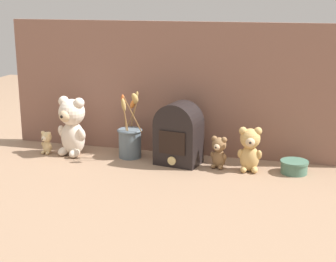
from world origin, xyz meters
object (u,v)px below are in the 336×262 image
object	(u,v)px
teddy_bear_medium	(250,148)
flower_vase	(130,139)
teddy_bear_small	(219,152)
decorative_tin_tall	(294,167)
teddy_bear_tiny	(46,142)
vintage_radio	(179,134)
teddy_bear_large	(72,125)

from	to	relation	value
teddy_bear_medium	flower_vase	size ratio (longest dim) A/B	0.60
teddy_bear_small	decorative_tin_tall	bearing A→B (deg)	3.22
teddy_bear_tiny	vintage_radio	world-z (taller)	vintage_radio
teddy_bear_small	decorative_tin_tall	distance (m)	0.30
teddy_bear_small	flower_vase	xyz separation A→B (m)	(-0.39, 0.04, 0.01)
teddy_bear_medium	decorative_tin_tall	size ratio (longest dim) A/B	1.65
decorative_tin_tall	vintage_radio	bearing A→B (deg)	-179.16
teddy_bear_tiny	vintage_radio	distance (m)	0.60
teddy_bear_tiny	flower_vase	xyz separation A→B (m)	(0.37, 0.05, 0.03)
flower_vase	vintage_radio	world-z (taller)	flower_vase
teddy_bear_tiny	decorative_tin_tall	world-z (taller)	teddy_bear_tiny
flower_vase	vintage_radio	xyz separation A→B (m)	(0.22, -0.03, 0.05)
teddy_bear_tiny	teddy_bear_large	bearing A→B (deg)	8.61
teddy_bear_large	teddy_bear_medium	world-z (taller)	teddy_bear_large
vintage_radio	flower_vase	bearing A→B (deg)	173.24
teddy_bear_medium	vintage_radio	bearing A→B (deg)	176.87
teddy_bear_tiny	teddy_bear_medium	bearing A→B (deg)	0.67
teddy_bear_large	teddy_bear_medium	bearing A→B (deg)	-0.56
teddy_bear_medium	flower_vase	bearing A→B (deg)	175.31
teddy_bear_small	vintage_radio	xyz separation A→B (m)	(-0.17, 0.01, 0.06)
decorative_tin_tall	flower_vase	bearing A→B (deg)	178.39
teddy_bear_small	flower_vase	bearing A→B (deg)	174.73
teddy_bear_small	teddy_bear_tiny	distance (m)	0.77
teddy_bear_medium	teddy_bear_small	size ratio (longest dim) A/B	1.37
teddy_bear_large	teddy_bear_medium	xyz separation A→B (m)	(0.77, -0.01, -0.04)
teddy_bear_large	teddy_bear_tiny	distance (m)	0.15
vintage_radio	teddy_bear_medium	bearing A→B (deg)	-3.13
teddy_bear_tiny	flower_vase	bearing A→B (deg)	8.07
vintage_radio	decorative_tin_tall	size ratio (longest dim) A/B	2.37
vintage_radio	teddy_bear_small	bearing A→B (deg)	-3.32
teddy_bear_small	vintage_radio	world-z (taller)	vintage_radio
teddy_bear_medium	decorative_tin_tall	bearing A→B (deg)	7.55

